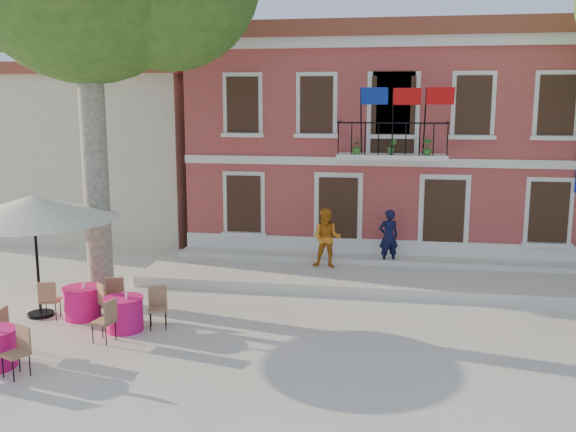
# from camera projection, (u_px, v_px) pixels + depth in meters

# --- Properties ---
(ground) EXTENTS (90.00, 90.00, 0.00)m
(ground) POSITION_uv_depth(u_px,v_px,m) (295.00, 332.00, 14.46)
(ground) COLOR beige
(ground) RESTS_ON ground
(main_building) EXTENTS (13.50, 9.59, 7.50)m
(main_building) POSITION_uv_depth(u_px,v_px,m) (393.00, 138.00, 23.14)
(main_building) COLOR #B74244
(main_building) RESTS_ON ground
(neighbor_west) EXTENTS (9.40, 9.40, 6.40)m
(neighbor_west) POSITION_uv_depth(u_px,v_px,m) (108.00, 148.00, 26.13)
(neighbor_west) COLOR beige
(neighbor_west) RESTS_ON ground
(terrace) EXTENTS (14.00, 3.40, 0.30)m
(terrace) POSITION_uv_depth(u_px,v_px,m) (388.00, 277.00, 18.37)
(terrace) COLOR silver
(terrace) RESTS_ON ground
(patio_umbrella) EXTENTS (3.96, 3.96, 2.95)m
(patio_umbrella) POSITION_uv_depth(u_px,v_px,m) (33.00, 208.00, 15.06)
(patio_umbrella) COLOR black
(patio_umbrella) RESTS_ON ground
(pedestrian_navy) EXTENTS (0.71, 0.59, 1.66)m
(pedestrian_navy) POSITION_uv_depth(u_px,v_px,m) (389.00, 237.00, 19.07)
(pedestrian_navy) COLOR black
(pedestrian_navy) RESTS_ON terrace
(pedestrian_orange) EXTENTS (0.90, 0.72, 1.75)m
(pedestrian_orange) POSITION_uv_depth(u_px,v_px,m) (327.00, 238.00, 18.69)
(pedestrian_orange) COLOR orange
(pedestrian_orange) RESTS_ON terrace
(cafe_table_0) EXTENTS (1.84, 1.77, 0.95)m
(cafe_table_0) POSITION_uv_depth(u_px,v_px,m) (124.00, 312.00, 14.48)
(cafe_table_0) COLOR #E71587
(cafe_table_0) RESTS_ON ground
(cafe_table_3) EXTENTS (1.97, 0.90, 0.95)m
(cafe_table_3) POSITION_uv_depth(u_px,v_px,m) (82.00, 301.00, 15.28)
(cafe_table_3) COLOR #E71587
(cafe_table_3) RESTS_ON ground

